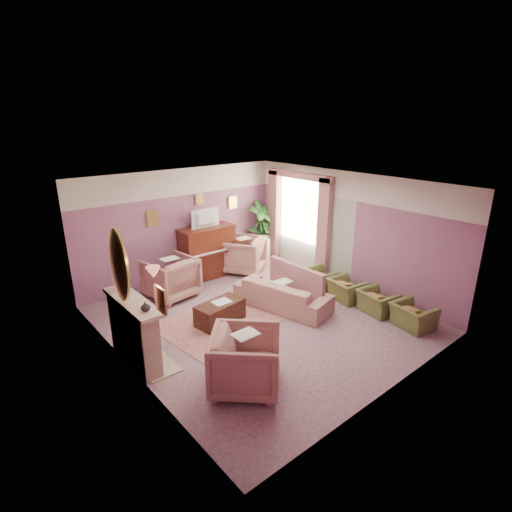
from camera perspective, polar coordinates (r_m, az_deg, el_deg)
floor at (r=8.39m, az=0.48°, el=-9.02°), size 5.50×6.00×0.01m
ceiling at (r=7.47m, az=0.54°, el=10.21°), size 5.50×6.00×0.01m
wall_back at (r=10.19m, az=-10.48°, el=4.34°), size 5.50×0.02×2.80m
wall_front at (r=6.03m, az=19.40°, el=-7.26°), size 5.50×0.02×2.80m
wall_left at (r=6.52m, az=-18.36°, el=-5.10°), size 0.02×6.00×2.80m
wall_right at (r=9.74m, az=12.98°, el=3.47°), size 0.02×6.00×2.80m
picture_rail_band at (r=9.97m, az=-10.83°, el=10.31°), size 5.50×0.01×0.65m
stripe_panel at (r=10.62m, az=7.27°, el=3.30°), size 0.01×3.00×2.15m
fireplace_surround at (r=7.11m, az=-17.04°, el=-10.50°), size 0.30×1.40×1.10m
fireplace_inset at (r=7.22m, az=-16.19°, el=-11.32°), size 0.18×0.72×0.68m
fire_ember at (r=7.32m, az=-15.76°, el=-12.45°), size 0.06×0.54×0.10m
mantel_shelf at (r=6.86m, az=-17.28°, el=-6.29°), size 0.40×1.55×0.07m
hearth at (r=7.45m, az=-15.19°, el=-13.68°), size 0.55×1.50×0.02m
mirror_frame at (r=6.56m, az=-18.99°, el=-1.23°), size 0.04×0.72×1.20m
mirror_glass at (r=6.57m, az=-18.78°, el=-1.18°), size 0.01×0.60×1.06m
sconce_shade at (r=5.61m, az=-14.47°, el=-2.27°), size 0.20×0.20×0.16m
piano at (r=10.39m, az=-6.96°, el=0.49°), size 1.40×0.60×1.30m
piano_keyshelf at (r=10.09m, az=-5.89°, el=0.37°), size 1.30×0.12×0.06m
piano_keys at (r=10.08m, az=-5.90°, el=0.59°), size 1.20×0.08×0.02m
piano_top at (r=10.20m, az=-7.11°, el=4.00°), size 1.45×0.65×0.04m
television at (r=10.08m, az=-7.02°, el=5.53°), size 0.80×0.12×0.48m
print_back_left at (r=9.73m, az=-14.57°, el=5.27°), size 0.30×0.03×0.38m
print_back_right at (r=10.89m, az=-3.35°, el=7.65°), size 0.26×0.03×0.34m
print_back_mid at (r=10.27m, az=-8.13°, el=8.02°), size 0.22×0.03×0.26m
print_left_wall at (r=5.39m, az=-13.46°, el=-6.14°), size 0.03×0.28×0.36m
window_blind at (r=10.61m, az=6.29°, el=6.81°), size 0.03×1.40×1.80m
curtain_left at (r=10.05m, az=9.65°, el=3.59°), size 0.16×0.34×2.60m
curtain_right at (r=11.29m, az=2.58°, el=5.59°), size 0.16×0.34×2.60m
pelmet at (r=10.40m, az=6.15°, el=11.38°), size 0.16×2.20×0.16m
mantel_plant at (r=7.27m, az=-19.06°, el=-3.54°), size 0.16×0.16×0.28m
mantel_vase at (r=6.40m, az=-15.51°, el=-6.95°), size 0.16×0.16×0.16m
area_rug at (r=8.35m, az=-4.74°, el=-9.18°), size 2.69×2.07×0.01m
coffee_table at (r=8.19m, az=-5.17°, el=-8.07°), size 1.06×0.64×0.45m
table_paper at (r=8.11m, az=-4.92°, el=-6.52°), size 0.35×0.28×0.01m
sofa at (r=8.71m, az=3.84°, el=-4.76°), size 0.71×2.14×0.86m
sofa_throw at (r=8.91m, az=5.73°, el=-3.09°), size 0.11×1.62×0.59m
floral_armchair_left at (r=9.37m, az=-12.10°, el=-2.75°), size 1.01×1.01×1.06m
floral_armchair_right at (r=10.65m, az=-1.85°, el=0.42°), size 1.01×1.01×1.06m
floral_armchair_front at (r=6.23m, az=-1.47°, el=-14.38°), size 1.01×1.01×1.06m
olive_chair_a at (r=8.54m, az=21.56°, el=-7.49°), size 0.53×0.76×0.66m
olive_chair_b at (r=8.90m, az=16.99°, el=-5.83°), size 0.53×0.76×0.66m
olive_chair_c at (r=9.32m, az=12.82°, el=-4.27°), size 0.53×0.76×0.66m
olive_chair_d at (r=9.79m, az=9.05°, el=-2.84°), size 0.53×0.76×0.66m
side_table at (r=11.36m, az=0.71°, el=0.71°), size 0.52×0.52×0.70m
side_plant_big at (r=11.21m, az=0.72°, el=3.22°), size 0.30×0.30×0.34m
side_plant_small at (r=11.22m, az=1.51°, el=3.08°), size 0.16×0.16×0.28m
palm_pot at (r=11.52m, az=0.68°, el=0.03°), size 0.34×0.34×0.34m
palm_plant at (r=11.26m, az=0.70°, el=4.31°), size 0.76×0.76×1.44m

